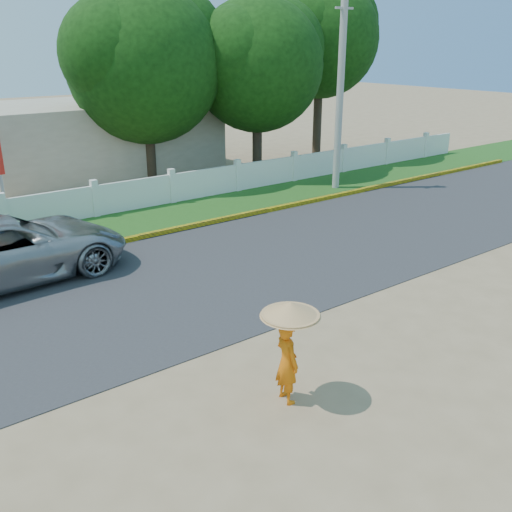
% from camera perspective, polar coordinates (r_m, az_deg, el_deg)
% --- Properties ---
extents(ground, '(120.00, 120.00, 0.00)m').
position_cam_1_polar(ground, '(11.63, 6.01, -8.80)').
color(ground, '#9E8460').
rests_on(ground, ground).
extents(road, '(60.00, 7.00, 0.02)m').
position_cam_1_polar(road, '(14.87, -5.81, -1.95)').
color(road, '#38383A').
rests_on(road, ground).
extents(grass_verge, '(60.00, 3.50, 0.03)m').
position_cam_1_polar(grass_verge, '(19.31, -14.00, 2.89)').
color(grass_verge, '#2D601E').
rests_on(grass_verge, ground).
extents(curb, '(40.00, 0.18, 0.16)m').
position_cam_1_polar(curb, '(17.80, -11.81, 1.80)').
color(curb, yellow).
rests_on(curb, ground).
extents(fence, '(40.00, 0.10, 1.10)m').
position_cam_1_polar(fence, '(20.46, -15.77, 5.28)').
color(fence, silver).
rests_on(fence, ground).
extents(building_near, '(10.00, 6.00, 3.20)m').
position_cam_1_polar(building_near, '(27.53, -15.55, 11.34)').
color(building_near, '#B7AD99').
rests_on(building_near, ground).
extents(utility_pole, '(0.28, 0.28, 7.68)m').
position_cam_1_polar(utility_pole, '(23.47, 8.41, 15.88)').
color(utility_pole, '#979895').
rests_on(utility_pole, ground).
extents(vehicle, '(6.12, 3.12, 1.66)m').
position_cam_1_polar(vehicle, '(15.57, -23.62, 0.63)').
color(vehicle, '#989BA0').
rests_on(vehicle, ground).
extents(monk_with_parasol, '(0.99, 0.99, 1.81)m').
position_cam_1_polar(monk_with_parasol, '(9.38, 3.27, -8.17)').
color(monk_with_parasol, orange).
rests_on(monk_with_parasol, ground).
extents(tree_row, '(34.12, 7.74, 8.71)m').
position_cam_1_polar(tree_row, '(23.14, -17.60, 17.49)').
color(tree_row, '#473828').
rests_on(tree_row, ground).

